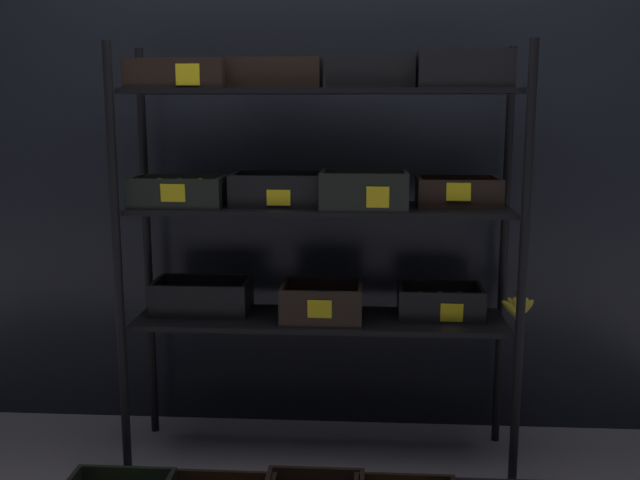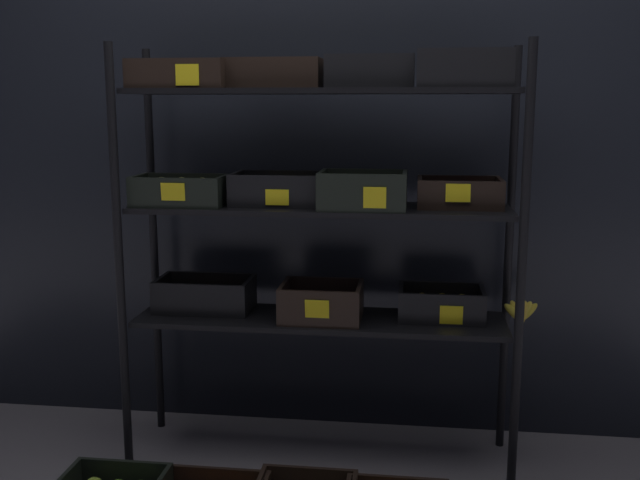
% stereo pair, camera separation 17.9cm
% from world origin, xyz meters
% --- Properties ---
extents(ground_plane, '(10.00, 10.00, 0.00)m').
position_xyz_m(ground_plane, '(0.00, 0.00, 0.00)').
color(ground_plane, slate).
extents(storefront_wall, '(3.85, 0.12, 2.29)m').
position_xyz_m(storefront_wall, '(0.00, 0.38, 1.14)').
color(storefront_wall, black).
rests_on(storefront_wall, ground_plane).
extents(display_rack, '(1.57, 0.40, 1.60)m').
position_xyz_m(display_rack, '(-0.02, 0.00, 1.02)').
color(display_rack, black).
rests_on(display_rack, ground_plane).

